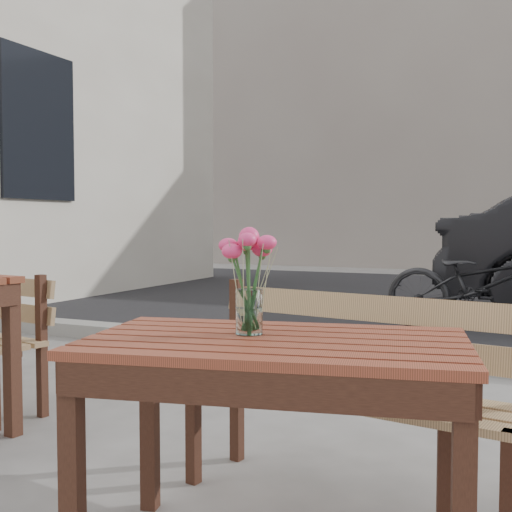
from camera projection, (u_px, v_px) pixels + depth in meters
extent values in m
cube|color=black|center=(39.00, 125.00, 7.79)|extent=(0.06, 1.20, 1.80)
cube|color=black|center=(486.00, 303.00, 8.12)|extent=(30.00, 8.00, 0.00)
cube|color=gray|center=(437.00, 360.00, 4.48)|extent=(30.00, 0.25, 0.12)
cube|color=gray|center=(384.00, 99.00, 15.51)|extent=(8.00, 3.00, 8.00)
cube|color=#5E2C18|center=(275.00, 343.00, 1.88)|extent=(1.21, 0.86, 0.03)
cube|color=black|center=(72.00, 479.00, 1.74)|extent=(0.07, 0.07, 0.65)
cube|color=black|center=(150.00, 418.00, 2.27)|extent=(0.07, 0.07, 0.65)
cube|color=black|center=(447.00, 439.00, 2.05)|extent=(0.07, 0.07, 0.65)
cube|color=#8F6F4A|center=(346.00, 394.00, 2.28)|extent=(1.32, 0.55, 0.03)
cube|color=#8F6F4A|center=(368.00, 327.00, 2.43)|extent=(1.27, 0.23, 0.35)
cube|color=black|center=(192.00, 430.00, 2.49)|extent=(0.05, 0.05, 0.42)
cube|color=black|center=(508.00, 504.00, 1.84)|extent=(0.05, 0.05, 0.42)
cube|color=black|center=(236.00, 371.00, 2.73)|extent=(0.05, 0.05, 0.78)
cylinder|color=white|center=(249.00, 312.00, 1.94)|extent=(0.08, 0.08, 0.14)
cylinder|color=#30672F|center=(249.00, 289.00, 1.94)|extent=(0.05, 0.05, 0.27)
cube|color=black|center=(12.00, 360.00, 3.05)|extent=(0.07, 0.07, 0.73)
cube|color=black|center=(40.00, 346.00, 3.34)|extent=(0.05, 0.05, 0.75)
imported|color=black|center=(482.00, 284.00, 5.84)|extent=(1.77, 0.70, 0.92)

